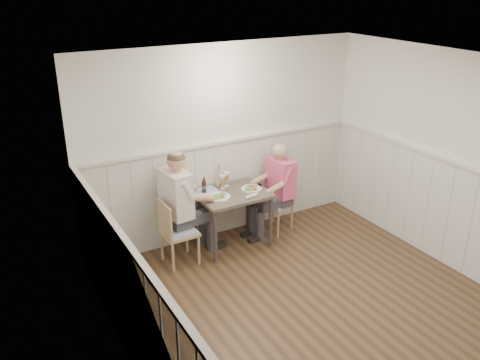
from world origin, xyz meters
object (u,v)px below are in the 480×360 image
at_px(grass_vase, 218,175).
at_px(beer_bottle, 204,186).
at_px(diner_cream, 180,214).
at_px(dining_table, 232,200).
at_px(chair_right, 278,201).
at_px(chair_left, 175,230).
at_px(man_in_pink, 278,195).

bearing_deg(grass_vase, beer_bottle, -157.49).
bearing_deg(diner_cream, grass_vase, 20.36).
bearing_deg(grass_vase, diner_cream, -159.64).
xyz_separation_m(dining_table, chair_right, (0.77, 0.08, -0.21)).
distance_m(dining_table, chair_left, 0.87).
relative_size(diner_cream, grass_vase, 4.24).
bearing_deg(diner_cream, man_in_pink, -0.48).
relative_size(dining_table, chair_left, 1.07).
height_order(chair_right, man_in_pink, man_in_pink).
bearing_deg(man_in_pink, diner_cream, 179.52).
bearing_deg(chair_right, diner_cream, -178.65).
xyz_separation_m(man_in_pink, grass_vase, (-0.79, 0.26, 0.36)).
relative_size(dining_table, chair_right, 1.14).
relative_size(chair_right, grass_vase, 2.33).
xyz_separation_m(chair_left, man_in_pink, (1.57, 0.11, 0.08)).
relative_size(chair_left, diner_cream, 0.59).
height_order(dining_table, diner_cream, diner_cream).
height_order(chair_right, diner_cream, diner_cream).
height_order(diner_cream, grass_vase, diner_cream).
height_order(dining_table, chair_left, chair_left).
height_order(beer_bottle, grass_vase, grass_vase).
height_order(dining_table, beer_bottle, beer_bottle).
bearing_deg(chair_left, man_in_pink, 3.89).
bearing_deg(dining_table, man_in_pink, 2.20).
bearing_deg(grass_vase, dining_table, -77.07).
height_order(chair_left, grass_vase, grass_vase).
xyz_separation_m(chair_left, beer_bottle, (0.53, 0.26, 0.38)).
distance_m(chair_left, beer_bottle, 0.70).
distance_m(diner_cream, beer_bottle, 0.49).
relative_size(man_in_pink, grass_vase, 3.81).
bearing_deg(grass_vase, chair_left, -154.99).
relative_size(chair_right, diner_cream, 0.55).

